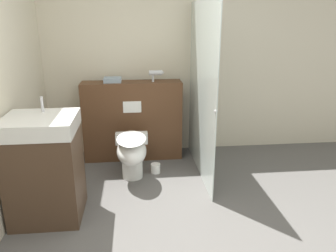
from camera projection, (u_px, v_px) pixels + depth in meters
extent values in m
cube|color=beige|center=(160.00, 58.00, 4.23)|extent=(8.00, 0.06, 2.50)
cube|color=#51331E|center=(133.00, 121.00, 4.18)|extent=(1.24, 0.30, 1.00)
cube|color=white|center=(132.00, 107.00, 3.96)|extent=(0.22, 0.01, 0.14)
cube|color=silver|center=(201.00, 91.00, 3.65)|extent=(0.01, 1.44, 1.93)
sphere|color=#B2B2B7|center=(216.00, 111.00, 3.01)|extent=(0.04, 0.04, 0.04)
cylinder|color=white|center=(132.00, 163.00, 3.73)|extent=(0.23, 0.23, 0.33)
ellipsoid|color=white|center=(132.00, 151.00, 3.58)|extent=(0.32, 0.54, 0.27)
ellipsoid|color=white|center=(131.00, 138.00, 3.54)|extent=(0.32, 0.53, 0.02)
cube|color=white|center=(132.00, 138.00, 3.84)|extent=(0.37, 0.10, 0.14)
cube|color=#473323|center=(46.00, 175.00, 2.93)|extent=(0.60, 0.55, 0.82)
cube|color=white|center=(39.00, 125.00, 2.78)|extent=(0.61, 0.56, 0.14)
cylinder|color=silver|center=(42.00, 104.00, 2.88)|extent=(0.02, 0.02, 0.14)
cylinder|color=#B7B7BC|center=(155.00, 73.00, 3.99)|extent=(0.16, 0.06, 0.06)
cone|color=#B7B7BC|center=(163.00, 73.00, 4.00)|extent=(0.03, 0.05, 0.05)
cylinder|color=#B7B7BC|center=(153.00, 78.00, 4.01)|extent=(0.03, 0.03, 0.10)
cube|color=#8C9EAD|center=(113.00, 80.00, 4.00)|extent=(0.21, 0.19, 0.05)
cylinder|color=white|center=(156.00, 168.00, 3.87)|extent=(0.11, 0.11, 0.11)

